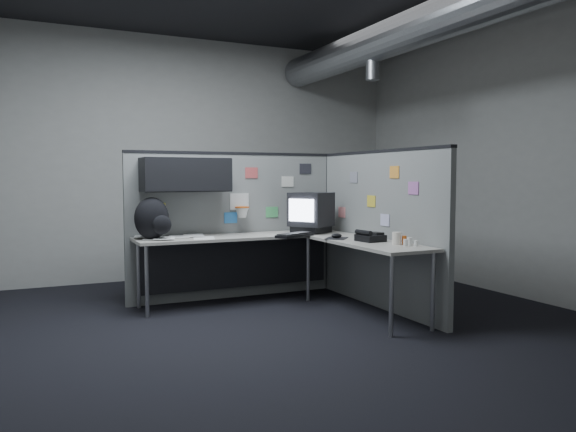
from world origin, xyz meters
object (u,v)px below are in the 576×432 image
keyboard (295,235)px  backpack (153,219)px  desk (276,248)px  monitor (311,212)px  phone (370,237)px

keyboard → backpack: size_ratio=1.15×
keyboard → backpack: (-1.39, 0.37, 0.19)m
desk → monitor: bearing=21.5°
keyboard → desk: bearing=168.4°
monitor → phone: size_ratio=2.10×
monitor → backpack: monitor is taller
monitor → keyboard: monitor is taller
desk → monitor: (0.52, 0.21, 0.35)m
monitor → keyboard: size_ratio=1.12×
backpack → phone: bearing=-41.3°
desk → monitor: 0.66m
keyboard → phone: bearing=-36.4°
keyboard → phone: (0.48, -0.68, 0.02)m
desk → monitor: monitor is taller
desk → backpack: (-1.22, 0.27, 0.32)m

